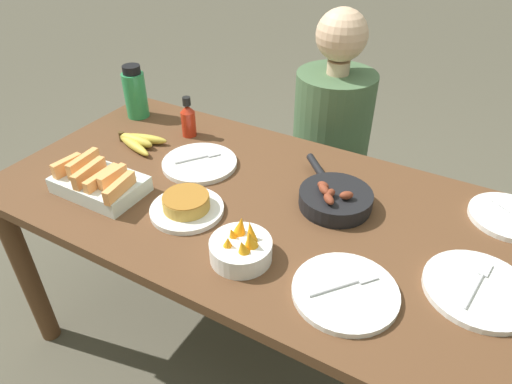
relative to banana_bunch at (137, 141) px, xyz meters
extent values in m
plane|color=#565142|center=(0.54, -0.08, -0.75)|extent=(14.00, 14.00, 0.00)
cube|color=brown|center=(0.54, -0.08, -0.04)|extent=(1.64, 0.83, 0.03)
cylinder|color=brown|center=(-0.22, -0.43, -0.40)|extent=(0.07, 0.07, 0.70)
cylinder|color=brown|center=(-0.22, 0.28, -0.40)|extent=(0.07, 0.07, 0.70)
cylinder|color=brown|center=(1.30, 0.28, -0.40)|extent=(0.07, 0.07, 0.70)
ellipsoid|color=gold|center=(0.01, -0.03, 0.00)|extent=(0.19, 0.09, 0.03)
ellipsoid|color=gold|center=(-0.01, 0.00, 0.00)|extent=(0.15, 0.04, 0.04)
ellipsoid|color=gold|center=(0.01, 0.02, 0.00)|extent=(0.19, 0.09, 0.04)
cylinder|color=#4C3819|center=(-0.07, 0.00, 0.00)|extent=(0.02, 0.02, 0.04)
cube|color=silver|center=(0.09, -0.27, 0.01)|extent=(0.27, 0.17, 0.05)
cube|color=#F29E56|center=(-0.01, -0.30, 0.05)|extent=(0.03, 0.10, 0.05)
cube|color=#F29E56|center=(0.03, -0.26, 0.05)|extent=(0.03, 0.12, 0.05)
cube|color=#F29E56|center=(0.08, -0.29, 0.05)|extent=(0.03, 0.13, 0.05)
cube|color=#F29E56|center=(0.13, -0.29, 0.05)|extent=(0.02, 0.13, 0.04)
cube|color=#F29E56|center=(0.15, -0.27, 0.05)|extent=(0.02, 0.10, 0.04)
cube|color=#F29E56|center=(0.21, -0.30, 0.05)|extent=(0.04, 0.13, 0.04)
cylinder|color=black|center=(0.76, 0.01, -0.01)|extent=(0.21, 0.21, 0.01)
cylinder|color=black|center=(0.76, 0.01, 0.01)|extent=(0.22, 0.22, 0.04)
cylinder|color=black|center=(0.64, 0.13, 0.02)|extent=(0.10, 0.11, 0.02)
ellipsoid|color=brown|center=(0.71, 0.01, 0.05)|extent=(0.04, 0.03, 0.03)
ellipsoid|color=brown|center=(0.79, -0.01, 0.05)|extent=(0.05, 0.05, 0.03)
ellipsoid|color=brown|center=(0.75, -0.02, 0.05)|extent=(0.03, 0.04, 0.02)
ellipsoid|color=brown|center=(0.76, -0.05, 0.05)|extent=(0.05, 0.05, 0.03)
ellipsoid|color=brown|center=(0.73, -0.02, 0.05)|extent=(0.06, 0.06, 0.03)
cylinder|color=white|center=(0.39, -0.23, -0.01)|extent=(0.22, 0.22, 0.02)
cylinder|color=gold|center=(0.39, -0.23, 0.02)|extent=(0.14, 0.14, 0.04)
cylinder|color=#9F6624|center=(0.39, -0.23, 0.04)|extent=(0.13, 0.13, 0.00)
cylinder|color=white|center=(0.27, 0.00, -0.01)|extent=(0.25, 0.25, 0.02)
cylinder|color=silver|center=(0.25, -0.01, 0.00)|extent=(0.07, 0.10, 0.01)
cube|color=silver|center=(0.29, 0.06, 0.00)|extent=(0.04, 0.05, 0.00)
cylinder|color=white|center=(1.18, -0.13, -0.01)|extent=(0.26, 0.26, 0.02)
cylinder|color=silver|center=(1.17, -0.16, 0.00)|extent=(0.03, 0.13, 0.01)
cube|color=silver|center=(1.18, -0.07, 0.00)|extent=(0.03, 0.05, 0.00)
cylinder|color=white|center=(1.21, 0.20, -0.01)|extent=(0.22, 0.22, 0.02)
cylinder|color=silver|center=(1.20, 0.22, 0.00)|extent=(0.09, 0.07, 0.01)
cylinder|color=white|center=(0.90, -0.30, -0.01)|extent=(0.25, 0.25, 0.02)
cylinder|color=silver|center=(0.88, -0.31, 0.00)|extent=(0.09, 0.11, 0.01)
cube|color=silver|center=(0.94, -0.24, 0.00)|extent=(0.05, 0.05, 0.00)
cylinder|color=white|center=(0.63, -0.31, 0.01)|extent=(0.16, 0.16, 0.05)
cone|color=orange|center=(0.66, -0.32, 0.06)|extent=(0.04, 0.05, 0.06)
cone|color=orange|center=(0.64, -0.29, 0.06)|extent=(0.05, 0.05, 0.06)
cone|color=orange|center=(0.61, -0.28, 0.06)|extent=(0.06, 0.05, 0.06)
cone|color=orange|center=(0.60, -0.31, 0.05)|extent=(0.03, 0.04, 0.04)
cone|color=orange|center=(0.61, -0.34, 0.05)|extent=(0.04, 0.04, 0.04)
cone|color=orange|center=(0.65, -0.34, 0.05)|extent=(0.05, 0.05, 0.05)
cylinder|color=#2D9351|center=(-0.16, 0.19, 0.07)|extent=(0.09, 0.09, 0.18)
cylinder|color=black|center=(-0.16, 0.19, 0.18)|extent=(0.07, 0.07, 0.03)
cylinder|color=#B72814|center=(0.12, 0.16, 0.03)|extent=(0.05, 0.05, 0.09)
cone|color=#B72814|center=(0.12, 0.16, 0.09)|extent=(0.05, 0.05, 0.03)
cylinder|color=black|center=(0.12, 0.16, 0.12)|extent=(0.03, 0.03, 0.03)
cube|color=black|center=(0.53, 0.58, -0.53)|extent=(0.35, 0.35, 0.43)
cylinder|color=#476642|center=(0.53, 0.58, -0.08)|extent=(0.32, 0.32, 0.48)
cylinder|color=#DBB28E|center=(0.53, 0.58, 0.19)|extent=(0.09, 0.09, 0.05)
sphere|color=#DBB28E|center=(0.53, 0.58, 0.31)|extent=(0.19, 0.19, 0.19)
camera|label=1|loc=(1.09, -1.04, 0.81)|focal=32.00mm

